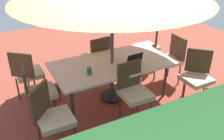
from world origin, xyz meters
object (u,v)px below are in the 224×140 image
(chair_northeast, at_px, (51,115))
(cup, at_px, (89,71))
(chair_east, at_px, (37,90))
(chair_northwest, at_px, (197,74))
(chair_southwest, at_px, (149,45))
(chair_north, at_px, (134,89))
(chair_west, at_px, (171,57))
(chair_southeast, at_px, (27,72))
(chair_south, at_px, (97,56))
(dining_table, at_px, (112,65))
(laptop, at_px, (132,61))

(chair_northeast, relative_size, cup, 8.23)
(chair_northeast, bearing_deg, chair_east, 46.08)
(chair_northwest, height_order, chair_northeast, same)
(chair_southwest, relative_size, chair_north, 1.00)
(chair_west, bearing_deg, chair_southeast, -103.39)
(chair_north, xyz_separation_m, chair_northwest, (-1.26, 0.10, 0.00))
(chair_east, xyz_separation_m, chair_south, (-1.39, -0.75, 0.00))
(dining_table, height_order, cup, cup)
(chair_southeast, xyz_separation_m, chair_south, (-1.41, -0.06, 0.00))
(dining_table, distance_m, chair_east, 1.35)
(chair_southeast, distance_m, chair_south, 1.41)
(dining_table, height_order, chair_northwest, chair_northwest)
(chair_northeast, bearing_deg, chair_north, -45.24)
(chair_southwest, xyz_separation_m, chair_southeast, (2.72, 0.06, 0.00))
(chair_southeast, height_order, cup, chair_southeast)
(chair_northeast, height_order, cup, chair_northeast)
(cup, bearing_deg, chair_east, -15.30)
(chair_southwest, relative_size, chair_south, 1.00)
(chair_northeast, xyz_separation_m, cup, (-0.79, -0.51, 0.25))
(chair_east, xyz_separation_m, cup, (-0.82, 0.22, 0.25))
(chair_northeast, xyz_separation_m, chair_west, (-2.66, -0.71, 0.00))
(chair_north, distance_m, cup, 0.77)
(dining_table, height_order, chair_southeast, chair_southeast)
(chair_west, bearing_deg, chair_northwest, -2.56)
(chair_southeast, bearing_deg, chair_southwest, -138.87)
(chair_southwest, bearing_deg, chair_southeast, -49.17)
(chair_east, distance_m, chair_northwest, 2.76)
(chair_northeast, xyz_separation_m, laptop, (-1.62, -0.53, 0.23))
(chair_east, height_order, laptop, chair_east)
(chair_southwest, bearing_deg, chair_northeast, -21.34)
(laptop, bearing_deg, chair_southwest, -141.71)
(chair_north, bearing_deg, chair_west, 24.97)
(dining_table, bearing_deg, chair_southwest, -150.63)
(dining_table, bearing_deg, chair_northeast, 28.71)
(chair_northeast, distance_m, chair_west, 2.75)
(chair_west, xyz_separation_m, cup, (1.87, 0.21, 0.25))
(chair_southeast, distance_m, chair_northwest, 3.05)
(chair_southeast, height_order, chair_south, same)
(laptop, bearing_deg, chair_northwest, 145.30)
(chair_east, bearing_deg, dining_table, -84.07)
(chair_east, distance_m, cup, 0.89)
(chair_north, bearing_deg, chair_south, 87.33)
(chair_southeast, height_order, laptop, chair_southeast)
(chair_southeast, bearing_deg, chair_west, -154.79)
(dining_table, relative_size, chair_east, 2.16)
(dining_table, distance_m, chair_southwest, 1.56)
(chair_north, relative_size, chair_southeast, 1.00)
(chair_east, relative_size, chair_north, 1.00)
(chair_southwest, distance_m, chair_west, 0.77)
(chair_northwest, height_order, cup, chair_northwest)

